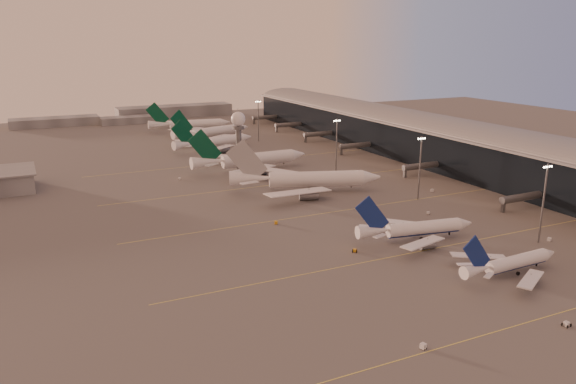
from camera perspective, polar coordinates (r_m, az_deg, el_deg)
name	(u,v)px	position (r m, az deg, el deg)	size (l,w,h in m)	color
ground	(383,276)	(153.18, 9.61, -8.40)	(700.00, 700.00, 0.00)	#504E4E
taxiway_markings	(363,207)	(212.52, 7.60, -1.47)	(180.00, 185.25, 0.02)	#EAD652
terminal	(434,140)	(298.07, 14.61, 5.13)	(57.00, 362.00, 23.04)	black
radar_tower	(238,131)	(252.63, -5.06, 6.18)	(6.40, 6.40, 31.10)	#56595E
mast_a	(544,200)	(186.84, 24.54, -0.75)	(3.60, 0.56, 25.00)	#56595E
mast_b	(420,165)	(222.67, 13.27, 2.68)	(3.60, 0.56, 25.00)	#56595E
mast_c	(337,143)	(264.18, 4.96, 5.00)	(3.60, 0.56, 25.00)	#56595E
mast_d	(258,119)	(342.93, -3.04, 7.44)	(3.60, 0.56, 25.00)	#56595E
distant_horizon	(141,115)	(450.52, -14.67, 7.62)	(165.00, 37.50, 9.00)	slate
narrowbody_near	(511,265)	(161.91, 21.67, -6.93)	(34.77, 27.74, 13.58)	white
narrowbody_mid	(416,231)	(179.57, 12.84, -3.85)	(40.29, 31.91, 15.83)	white
widebody_white	(306,183)	(230.07, 1.89, 0.97)	(60.70, 47.80, 22.30)	white
greentail_a	(251,162)	(268.75, -3.80, 3.04)	(59.25, 47.88, 21.53)	white
greentail_b	(215,144)	(320.21, -7.47, 4.88)	(51.34, 40.94, 19.05)	white
greentail_c	(212,134)	(353.37, -7.69, 5.90)	(55.03, 43.84, 20.48)	white
greentail_d	(190,126)	(386.93, -9.90, 6.63)	(55.84, 44.83, 20.33)	white
gsv_truck_a	(425,343)	(121.70, 13.74, -14.65)	(6.27, 3.55, 2.39)	silver
gsv_tug_near	(566,324)	(140.59, 26.44, -11.94)	(2.58, 3.79, 1.01)	silver
gsv_catering_a	(550,235)	(192.95, 25.08, -3.94)	(5.76, 4.20, 4.32)	silver
gsv_tug_mid	(355,251)	(167.83, 6.79, -5.94)	(3.71, 3.37, 0.91)	orange
gsv_truck_b	(429,212)	(207.27, 14.17, -1.96)	(5.41, 3.20, 2.06)	silver
gsv_truck_c	(276,221)	(191.05, -1.21, -2.93)	(4.54, 5.73, 2.22)	orange
gsv_catering_b	(433,186)	(237.59, 14.49, 0.55)	(5.66, 2.83, 4.57)	silver
gsv_tug_far	(281,179)	(249.69, -0.76, 1.36)	(3.01, 4.34, 1.15)	silver
gsv_truck_d	(179,177)	(255.12, -10.97, 1.48)	(2.86, 5.23, 2.00)	silver
gsv_tug_hangar	(297,155)	(301.56, 0.91, 3.80)	(4.14, 3.33, 1.03)	orange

